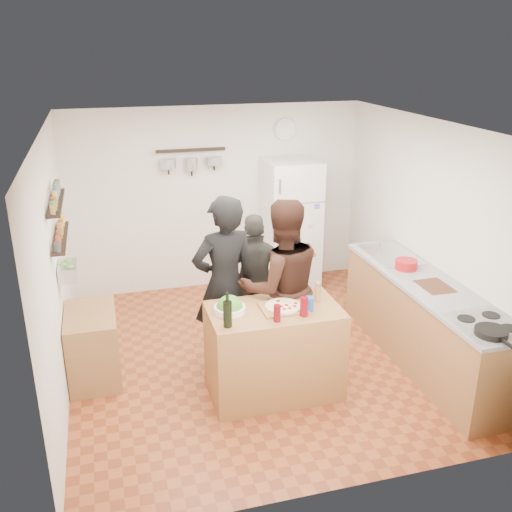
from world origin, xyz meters
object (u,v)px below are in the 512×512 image
object	(u,v)px
person_center	(281,287)
skillet	(491,332)
person_back	(256,282)
side_table	(93,345)
red_bowl	(406,264)
fridge	(291,225)
wall_clock	(285,130)
salt_canister	(309,304)
counter_run	(425,323)
prep_island	(274,351)
person_left	(225,284)
wine_bottle	(228,314)
salad_bowl	(230,309)
pepper_mill	(318,294)

from	to	relation	value
person_center	skillet	size ratio (longest dim) A/B	6.59
person_back	side_table	xyz separation A→B (m)	(-1.78, -0.23, -0.41)
red_bowl	fridge	bearing A→B (deg)	110.36
side_table	skillet	bearing A→B (deg)	-27.43
person_back	red_bowl	xyz separation A→B (m)	(1.61, -0.41, 0.20)
wall_clock	salt_canister	bearing A→B (deg)	-103.38
counter_run	fridge	xyz separation A→B (m)	(-0.75, 2.30, 0.45)
prep_island	person_left	xyz separation A→B (m)	(-0.34, 0.62, 0.49)
skillet	wall_clock	xyz separation A→B (m)	(-0.65, 3.76, 1.20)
salt_canister	wine_bottle	bearing A→B (deg)	-172.87
person_center	counter_run	world-z (taller)	person_center
salad_bowl	person_left	size ratio (longest dim) A/B	0.16
pepper_mill	person_back	bearing A→B (deg)	111.70
salad_bowl	wine_bottle	bearing A→B (deg)	-106.50
prep_island	wall_clock	xyz separation A→B (m)	(0.99, 2.77, 1.69)
wine_bottle	person_left	size ratio (longest dim) A/B	0.13
person_left	side_table	bearing A→B (deg)	-15.10
pepper_mill	skillet	world-z (taller)	pepper_mill
salad_bowl	person_back	world-z (taller)	person_back
prep_island	wall_clock	bearing A→B (deg)	70.39
salad_bowl	red_bowl	distance (m)	2.17
person_left	side_table	distance (m)	1.48
fridge	wall_clock	world-z (taller)	wall_clock
salad_bowl	person_center	distance (m)	0.73
salt_canister	red_bowl	world-z (taller)	salt_canister
skillet	person_left	bearing A→B (deg)	140.87
salad_bowl	fridge	bearing A→B (deg)	59.53
salad_bowl	salt_canister	xyz separation A→B (m)	(0.72, -0.17, 0.04)
salad_bowl	wall_clock	distance (m)	3.30
wine_bottle	person_left	world-z (taller)	person_left
red_bowl	pepper_mill	bearing A→B (deg)	-157.71
salt_canister	counter_run	xyz separation A→B (m)	(1.44, 0.26, -0.53)
person_left	wall_clock	bearing A→B (deg)	-131.72
fridge	side_table	world-z (taller)	fridge
salad_bowl	wall_clock	xyz separation A→B (m)	(1.41, 2.72, 1.21)
counter_run	fridge	size ratio (longest dim) A/B	1.46
salad_bowl	red_bowl	size ratio (longest dim) A/B	1.22
person_left	side_table	xyz separation A→B (m)	(-1.36, 0.12, -0.58)
prep_island	person_center	distance (m)	0.67
person_center	side_table	xyz separation A→B (m)	(-1.90, 0.32, -0.56)
salt_canister	side_table	size ratio (longest dim) A/B	0.17
salad_bowl	side_table	xyz separation A→B (m)	(-1.28, 0.70, -0.57)
person_center	person_back	distance (m)	0.58
person_left	skillet	world-z (taller)	person_left
wine_bottle	person_back	distance (m)	1.35
prep_island	person_back	size ratio (longest dim) A/B	0.81
skillet	salad_bowl	bearing A→B (deg)	153.26
red_bowl	person_left	bearing A→B (deg)	178.12
fridge	person_back	bearing A→B (deg)	-121.60
pepper_mill	person_center	world-z (taller)	person_center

